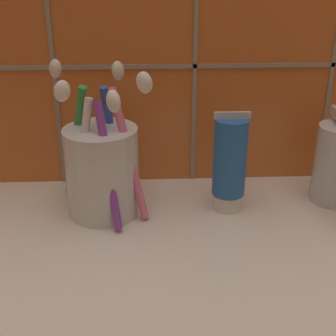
% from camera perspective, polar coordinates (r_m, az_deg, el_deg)
% --- Properties ---
extents(sink_counter, '(0.67, 0.30, 0.02)m').
position_cam_1_polar(sink_counter, '(0.50, 2.58, -9.59)').
color(sink_counter, silver).
rests_on(sink_counter, ground).
extents(tile_wall_backsplash, '(0.77, 0.02, 0.45)m').
position_cam_1_polar(tile_wall_backsplash, '(0.57, 1.60, 17.77)').
color(tile_wall_backsplash, '#C6662D').
rests_on(tile_wall_backsplash, ground).
extents(toothbrush_cup, '(0.12, 0.12, 0.17)m').
position_cam_1_polar(toothbrush_cup, '(0.53, -8.02, 0.07)').
color(toothbrush_cup, silver).
rests_on(toothbrush_cup, sink_counter).
extents(toothpaste_tube, '(0.04, 0.04, 0.12)m').
position_cam_1_polar(toothpaste_tube, '(0.53, 7.51, 0.60)').
color(toothpaste_tube, white).
rests_on(toothpaste_tube, sink_counter).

